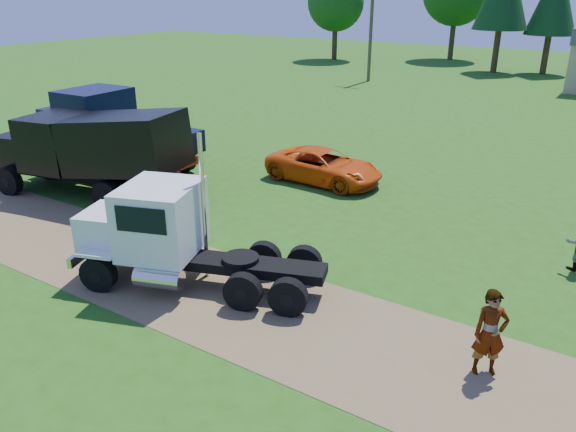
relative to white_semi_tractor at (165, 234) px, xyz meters
The scene contains 7 objects.
ground 3.65m from the white_semi_tractor, ahead, with size 140.00×140.00×0.00m, color #2B5312.
dirt_track 3.65m from the white_semi_tractor, ahead, with size 120.00×4.20×0.01m, color brown.
white_semi_tractor is the anchor object (origin of this frame).
black_dump_truck 7.80m from the white_semi_tractor, 153.75° to the left, with size 8.23×3.92×3.49m.
navy_truck 11.28m from the white_semi_tractor, 146.50° to the left, with size 8.04×3.07×3.43m.
orange_pickup 9.74m from the white_semi_tractor, 93.47° to the left, with size 2.25×4.88×1.36m, color #E3510A.
spectator_a 8.43m from the white_semi_tractor, ahead, with size 0.71×0.46×1.94m, color #999999.
Camera 1 is at (6.82, -9.82, 7.52)m, focal length 35.00 mm.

